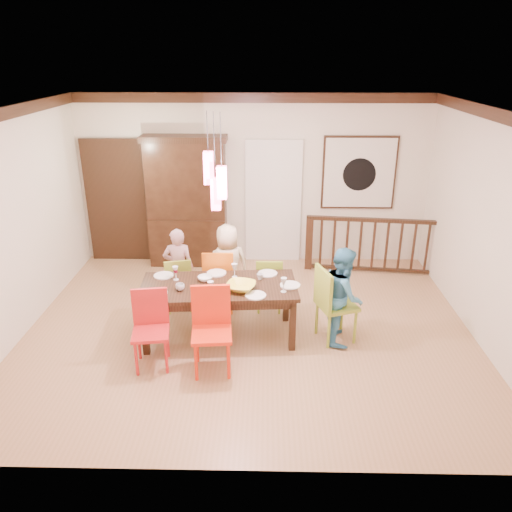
{
  "coord_description": "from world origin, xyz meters",
  "views": [
    {
      "loc": [
        0.23,
        -5.93,
        3.53
      ],
      "look_at": [
        0.1,
        0.13,
        1.02
      ],
      "focal_mm": 35.0,
      "sensor_mm": 36.0,
      "label": 1
    }
  ],
  "objects_px": {
    "balustrade": "(373,244)",
    "chair_end_right": "(337,299)",
    "person_far_left": "(179,268)",
    "dining_table": "(219,291)",
    "person_far_mid": "(228,266)",
    "chair_far_left": "(178,279)",
    "person_end_right": "(343,295)",
    "china_hutch": "(187,202)"
  },
  "relations": [
    {
      "from": "dining_table",
      "to": "person_far_mid",
      "type": "distance_m",
      "value": 0.88
    },
    {
      "from": "china_hutch",
      "to": "person_far_left",
      "type": "bearing_deg",
      "value": -86.78
    },
    {
      "from": "china_hutch",
      "to": "person_far_mid",
      "type": "xyz_separation_m",
      "value": [
        0.81,
        -1.61,
        -0.5
      ]
    },
    {
      "from": "balustrade",
      "to": "person_end_right",
      "type": "height_order",
      "value": "person_end_right"
    },
    {
      "from": "balustrade",
      "to": "chair_end_right",
      "type": "bearing_deg",
      "value": -106.03
    },
    {
      "from": "dining_table",
      "to": "chair_far_left",
      "type": "relative_size",
      "value": 2.48
    },
    {
      "from": "china_hutch",
      "to": "person_far_mid",
      "type": "relative_size",
      "value": 1.79
    },
    {
      "from": "dining_table",
      "to": "chair_far_left",
      "type": "xyz_separation_m",
      "value": [
        -0.67,
        0.75,
        -0.19
      ]
    },
    {
      "from": "dining_table",
      "to": "china_hutch",
      "type": "distance_m",
      "value": 2.65
    },
    {
      "from": "person_far_left",
      "to": "person_end_right",
      "type": "distance_m",
      "value": 2.44
    },
    {
      "from": "person_far_left",
      "to": "dining_table",
      "type": "bearing_deg",
      "value": 124.65
    },
    {
      "from": "chair_far_left",
      "to": "chair_end_right",
      "type": "height_order",
      "value": "chair_end_right"
    },
    {
      "from": "balustrade",
      "to": "person_far_left",
      "type": "distance_m",
      "value": 3.33
    },
    {
      "from": "chair_end_right",
      "to": "dining_table",
      "type": "bearing_deg",
      "value": 70.27
    },
    {
      "from": "chair_far_left",
      "to": "chair_end_right",
      "type": "xyz_separation_m",
      "value": [
        2.19,
        -0.78,
        0.11
      ]
    },
    {
      "from": "dining_table",
      "to": "balustrade",
      "type": "relative_size",
      "value": 0.89
    },
    {
      "from": "person_far_left",
      "to": "person_end_right",
      "type": "xyz_separation_m",
      "value": [
        2.26,
        -0.91,
        0.04
      ]
    },
    {
      "from": "chair_far_left",
      "to": "person_far_left",
      "type": "distance_m",
      "value": 0.18
    },
    {
      "from": "chair_end_right",
      "to": "chair_far_left",
      "type": "bearing_deg",
      "value": 51.63
    },
    {
      "from": "china_hutch",
      "to": "balustrade",
      "type": "height_order",
      "value": "china_hutch"
    },
    {
      "from": "dining_table",
      "to": "person_far_left",
      "type": "height_order",
      "value": "person_far_left"
    },
    {
      "from": "dining_table",
      "to": "person_far_left",
      "type": "distance_m",
      "value": 1.11
    },
    {
      "from": "chair_end_right",
      "to": "person_end_right",
      "type": "relative_size",
      "value": 0.79
    },
    {
      "from": "person_far_mid",
      "to": "person_end_right",
      "type": "xyz_separation_m",
      "value": [
        1.54,
        -0.91,
        0.01
      ]
    },
    {
      "from": "chair_far_left",
      "to": "chair_end_right",
      "type": "bearing_deg",
      "value": 146.65
    },
    {
      "from": "dining_table",
      "to": "chair_far_left",
      "type": "bearing_deg",
      "value": 127.37
    },
    {
      "from": "dining_table",
      "to": "chair_far_left",
      "type": "height_order",
      "value": "chair_far_left"
    },
    {
      "from": "chair_far_left",
      "to": "chair_end_right",
      "type": "distance_m",
      "value": 2.32
    },
    {
      "from": "person_far_mid",
      "to": "person_end_right",
      "type": "bearing_deg",
      "value": 129.97
    },
    {
      "from": "chair_far_left",
      "to": "chair_end_right",
      "type": "relative_size",
      "value": 0.81
    },
    {
      "from": "china_hutch",
      "to": "person_end_right",
      "type": "relative_size",
      "value": 1.76
    },
    {
      "from": "person_far_mid",
      "to": "balustrade",
      "type": "bearing_deg",
      "value": -171.22
    },
    {
      "from": "china_hutch",
      "to": "balustrade",
      "type": "xyz_separation_m",
      "value": [
        3.17,
        -0.35,
        -0.63
      ]
    },
    {
      "from": "balustrade",
      "to": "person_far_mid",
      "type": "height_order",
      "value": "person_far_mid"
    },
    {
      "from": "dining_table",
      "to": "person_far_mid",
      "type": "bearing_deg",
      "value": 82.57
    },
    {
      "from": "person_far_mid",
      "to": "person_end_right",
      "type": "height_order",
      "value": "person_end_right"
    },
    {
      "from": "dining_table",
      "to": "person_far_left",
      "type": "relative_size",
      "value": 1.71
    },
    {
      "from": "chair_end_right",
      "to": "person_far_mid",
      "type": "height_order",
      "value": "person_far_mid"
    },
    {
      "from": "chair_far_left",
      "to": "dining_table",
      "type": "bearing_deg",
      "value": 117.77
    },
    {
      "from": "dining_table",
      "to": "person_end_right",
      "type": "height_order",
      "value": "person_end_right"
    },
    {
      "from": "dining_table",
      "to": "person_far_mid",
      "type": "height_order",
      "value": "person_far_mid"
    },
    {
      "from": "person_far_left",
      "to": "person_far_mid",
      "type": "relative_size",
      "value": 0.95
    }
  ]
}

